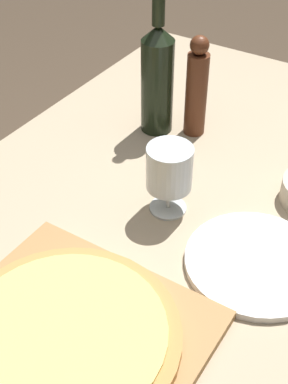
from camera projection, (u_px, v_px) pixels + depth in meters
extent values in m
cube|color=tan|center=(149.00, 235.00, 1.03)|extent=(0.91, 1.64, 0.03)
cylinder|color=brown|center=(167.00, 142.00, 1.92)|extent=(0.06, 0.06, 0.70)
cube|color=#A87A47|center=(66.00, 343.00, 0.82)|extent=(0.40, 0.38, 0.02)
cylinder|color=#C68947|center=(65.00, 336.00, 0.81)|extent=(0.36, 0.36, 0.02)
cylinder|color=#E0C66B|center=(64.00, 331.00, 0.80)|extent=(0.31, 0.31, 0.01)
cylinder|color=black|center=(157.00, 87.00, 1.23)|extent=(0.08, 0.08, 0.22)
cone|color=black|center=(158.00, 33.00, 1.14)|extent=(0.08, 0.08, 0.03)
cylinder|color=black|center=(158.00, 11.00, 1.11)|extent=(0.03, 0.03, 0.06)
cylinder|color=#5B2D19|center=(196.00, 95.00, 1.22)|extent=(0.05, 0.05, 0.20)
sphere|color=#5B2D19|center=(200.00, 45.00, 1.15)|extent=(0.04, 0.04, 0.04)
cylinder|color=silver|center=(167.00, 207.00, 1.07)|extent=(0.07, 0.07, 0.00)
cylinder|color=silver|center=(167.00, 196.00, 1.05)|extent=(0.01, 0.01, 0.05)
cylinder|color=silver|center=(168.00, 167.00, 1.01)|extent=(0.09, 0.09, 0.09)
cylinder|color=white|center=(256.00, 262.00, 0.95)|extent=(0.25, 0.25, 0.01)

